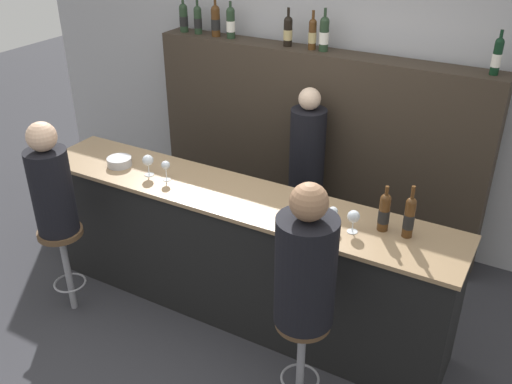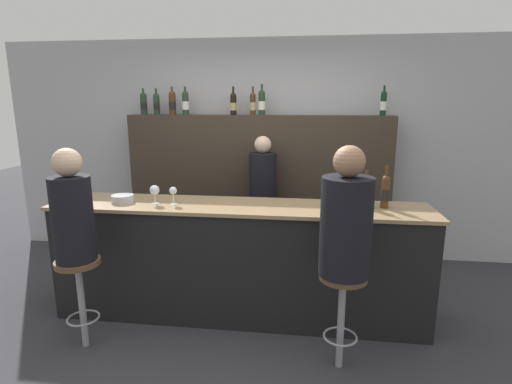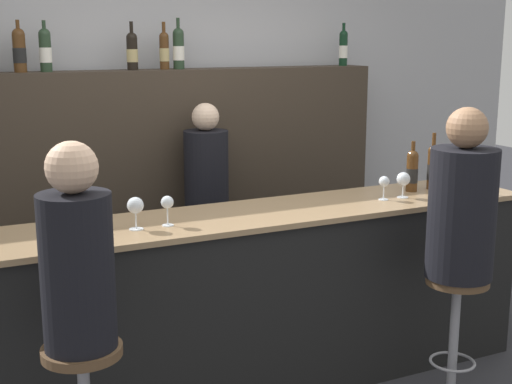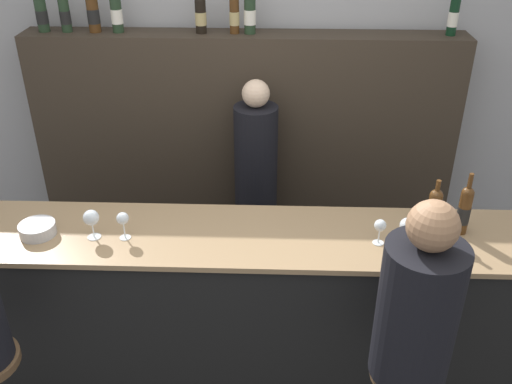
{
  "view_description": "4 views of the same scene",
  "coord_description": "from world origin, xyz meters",
  "px_view_note": "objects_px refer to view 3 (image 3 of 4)",
  "views": [
    {
      "loc": [
        1.85,
        -2.71,
        2.95
      ],
      "look_at": [
        0.22,
        0.19,
        1.14
      ],
      "focal_mm": 40.0,
      "sensor_mm": 36.0,
      "label": 1
    },
    {
      "loc": [
        0.57,
        -2.95,
        1.88
      ],
      "look_at": [
        0.15,
        0.26,
        1.14
      ],
      "focal_mm": 28.0,
      "sensor_mm": 36.0,
      "label": 2
    },
    {
      "loc": [
        -1.66,
        -3.07,
        1.95
      ],
      "look_at": [
        -0.03,
        0.29,
        1.13
      ],
      "focal_mm": 50.0,
      "sensor_mm": 36.0,
      "label": 3
    },
    {
      "loc": [
        0.22,
        -2.21,
        2.71
      ],
      "look_at": [
        0.13,
        0.19,
        1.33
      ],
      "focal_mm": 40.0,
      "sensor_mm": 36.0,
      "label": 4
    }
  ],
  "objects_px": {
    "wine_glass_2": "(384,183)",
    "guest_seated_right": "(462,205)",
    "wine_bottle_counter_0": "(412,170)",
    "wine_bottle_backbar_4": "(132,51)",
    "bartender": "(207,223)",
    "wine_bottle_backbar_3": "(45,50)",
    "wine_glass_1": "(167,204)",
    "bar_stool_right": "(456,307)",
    "wine_glass_0": "(135,206)",
    "wine_bottle_backbar_2": "(19,50)",
    "wine_bottle_backbar_6": "(179,48)",
    "metal_bowl": "(73,229)",
    "wine_glass_3": "(403,180)",
    "wine_bottle_backbar_5": "(164,50)",
    "wine_bottle_counter_1": "(433,167)",
    "wine_bottle_backbar_7": "(343,48)",
    "guest_seated_left": "(77,258)"
  },
  "relations": [
    {
      "from": "guest_seated_left",
      "to": "wine_bottle_counter_0",
      "type": "bearing_deg",
      "value": 17.48
    },
    {
      "from": "wine_glass_3",
      "to": "bar_stool_right",
      "type": "distance_m",
      "value": 0.81
    },
    {
      "from": "wine_bottle_counter_0",
      "to": "bartender",
      "type": "xyz_separation_m",
      "value": [
        -0.96,
        0.96,
        -0.45
      ]
    },
    {
      "from": "wine_bottle_backbar_4",
      "to": "wine_bottle_backbar_7",
      "type": "relative_size",
      "value": 0.99
    },
    {
      "from": "wine_glass_2",
      "to": "bar_stool_right",
      "type": "relative_size",
      "value": 0.19
    },
    {
      "from": "wine_bottle_backbar_7",
      "to": "wine_glass_1",
      "type": "xyz_separation_m",
      "value": [
        -1.93,
        -1.42,
        -0.73
      ]
    },
    {
      "from": "guest_seated_left",
      "to": "wine_bottle_backbar_7",
      "type": "bearing_deg",
      "value": 38.51
    },
    {
      "from": "wine_bottle_backbar_5",
      "to": "bar_stool_right",
      "type": "distance_m",
      "value": 2.54
    },
    {
      "from": "wine_bottle_counter_0",
      "to": "wine_glass_0",
      "type": "distance_m",
      "value": 1.77
    },
    {
      "from": "wine_bottle_backbar_4",
      "to": "wine_glass_1",
      "type": "distance_m",
      "value": 1.61
    },
    {
      "from": "wine_glass_1",
      "to": "metal_bowl",
      "type": "distance_m",
      "value": 0.47
    },
    {
      "from": "wine_bottle_counter_1",
      "to": "guest_seated_right",
      "type": "height_order",
      "value": "guest_seated_right"
    },
    {
      "from": "guest_seated_left",
      "to": "bar_stool_right",
      "type": "relative_size",
      "value": 1.17
    },
    {
      "from": "guest_seated_right",
      "to": "wine_bottle_counter_1",
      "type": "bearing_deg",
      "value": 61.51
    },
    {
      "from": "wine_glass_1",
      "to": "wine_glass_3",
      "type": "bearing_deg",
      "value": -0.0
    },
    {
      "from": "wine_bottle_counter_1",
      "to": "wine_bottle_backbar_6",
      "type": "distance_m",
      "value": 1.89
    },
    {
      "from": "bartender",
      "to": "wine_glass_0",
      "type": "bearing_deg",
      "value": -126.86
    },
    {
      "from": "wine_bottle_backbar_2",
      "to": "wine_bottle_backbar_6",
      "type": "height_order",
      "value": "wine_bottle_backbar_6"
    },
    {
      "from": "wine_bottle_backbar_2",
      "to": "wine_bottle_backbar_5",
      "type": "relative_size",
      "value": 1.01
    },
    {
      "from": "wine_bottle_backbar_3",
      "to": "wine_glass_0",
      "type": "bearing_deg",
      "value": -84.48
    },
    {
      "from": "bar_stool_right",
      "to": "bartender",
      "type": "bearing_deg",
      "value": 114.41
    },
    {
      "from": "wine_glass_1",
      "to": "guest_seated_left",
      "type": "bearing_deg",
      "value": -135.22
    },
    {
      "from": "wine_glass_2",
      "to": "guest_seated_right",
      "type": "xyz_separation_m",
      "value": [
        0.08,
        -0.57,
        -0.02
      ]
    },
    {
      "from": "wine_bottle_backbar_4",
      "to": "metal_bowl",
      "type": "distance_m",
      "value": 1.77
    },
    {
      "from": "wine_bottle_counter_0",
      "to": "bartender",
      "type": "bearing_deg",
      "value": 135.11
    },
    {
      "from": "metal_bowl",
      "to": "bartender",
      "type": "height_order",
      "value": "bartender"
    },
    {
      "from": "wine_bottle_backbar_6",
      "to": "wine_bottle_backbar_7",
      "type": "xyz_separation_m",
      "value": [
        1.34,
        0.0,
        -0.01
      ]
    },
    {
      "from": "wine_bottle_counter_1",
      "to": "wine_glass_2",
      "type": "xyz_separation_m",
      "value": [
        -0.45,
        -0.12,
        -0.04
      ]
    },
    {
      "from": "wine_bottle_counter_1",
      "to": "wine_glass_1",
      "type": "bearing_deg",
      "value": -176.15
    },
    {
      "from": "wine_glass_1",
      "to": "bar_stool_right",
      "type": "distance_m",
      "value": 1.61
    },
    {
      "from": "wine_bottle_backbar_3",
      "to": "wine_bottle_backbar_5",
      "type": "height_order",
      "value": "wine_bottle_backbar_3"
    },
    {
      "from": "wine_bottle_backbar_3",
      "to": "bartender",
      "type": "height_order",
      "value": "wine_bottle_backbar_3"
    },
    {
      "from": "wine_bottle_backbar_3",
      "to": "bartender",
      "type": "xyz_separation_m",
      "value": [
        0.94,
        -0.35,
        -1.16
      ]
    },
    {
      "from": "wine_glass_3",
      "to": "bar_stool_right",
      "type": "relative_size",
      "value": 0.21
    },
    {
      "from": "wine_bottle_counter_0",
      "to": "wine_bottle_backbar_4",
      "type": "xyz_separation_m",
      "value": [
        -1.34,
        1.3,
        0.7
      ]
    },
    {
      "from": "wine_bottle_backbar_7",
      "to": "wine_glass_3",
      "type": "height_order",
      "value": "wine_bottle_backbar_7"
    },
    {
      "from": "wine_bottle_backbar_3",
      "to": "wine_glass_1",
      "type": "bearing_deg",
      "value": -78.06
    },
    {
      "from": "wine_bottle_backbar_5",
      "to": "wine_bottle_backbar_6",
      "type": "height_order",
      "value": "wine_bottle_backbar_6"
    },
    {
      "from": "wine_bottle_backbar_4",
      "to": "wine_bottle_backbar_7",
      "type": "distance_m",
      "value": 1.66
    },
    {
      "from": "wine_bottle_counter_0",
      "to": "wine_bottle_backbar_2",
      "type": "bearing_deg",
      "value": 147.71
    },
    {
      "from": "bartender",
      "to": "wine_bottle_backbar_5",
      "type": "bearing_deg",
      "value": 114.1
    },
    {
      "from": "wine_glass_0",
      "to": "guest_seated_left",
      "type": "xyz_separation_m",
      "value": [
        -0.41,
        -0.57,
        -0.04
      ]
    },
    {
      "from": "wine_glass_0",
      "to": "wine_glass_3",
      "type": "height_order",
      "value": "wine_glass_0"
    },
    {
      "from": "wine_glass_1",
      "to": "guest_seated_left",
      "type": "distance_m",
      "value": 0.81
    },
    {
      "from": "wine_bottle_backbar_4",
      "to": "wine_bottle_backbar_6",
      "type": "distance_m",
      "value": 0.33
    },
    {
      "from": "wine_bottle_backbar_2",
      "to": "wine_glass_1",
      "type": "distance_m",
      "value": 1.66
    },
    {
      "from": "wine_bottle_counter_0",
      "to": "wine_bottle_backbar_5",
      "type": "height_order",
      "value": "wine_bottle_backbar_5"
    },
    {
      "from": "wine_bottle_backbar_2",
      "to": "wine_bottle_backbar_5",
      "type": "height_order",
      "value": "wine_bottle_backbar_2"
    },
    {
      "from": "guest_seated_right",
      "to": "wine_glass_3",
      "type": "bearing_deg",
      "value": 83.92
    },
    {
      "from": "wine_bottle_backbar_2",
      "to": "wine_bottle_counter_0",
      "type": "bearing_deg",
      "value": -32.29
    }
  ]
}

